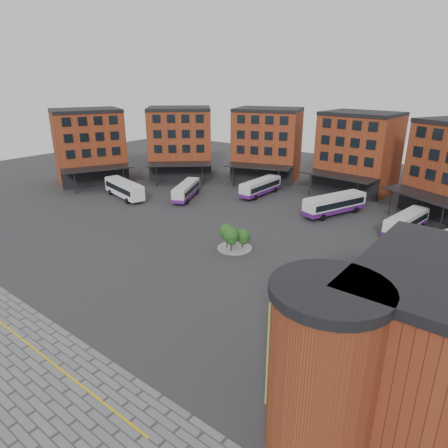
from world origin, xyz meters
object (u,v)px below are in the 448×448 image
Objects in this scene: bus_c at (260,187)px; bus_b at (186,190)px; tree_island at (233,236)px; bus_e at (406,222)px; bus_a at (124,188)px; bus_f at (429,254)px; blue_car at (339,429)px; bus_d at (335,204)px.

bus_b is at bearing -132.19° from bus_c.
tree_island is 24.92m from bus_e.
bus_a is (-29.22, 6.23, 0.00)m from tree_island.
bus_a is 0.89× the size of bus_f.
blue_car is at bearing -40.21° from tree_island.
bus_d is at bearing 46.23° from blue_car.
tree_island reaches higher than bus_d.
bus_e is at bearing 52.00° from tree_island.
bus_d is 2.69× the size of blue_car.
bus_c is 26.58m from bus_e.
bus_b is at bearing 147.55° from tree_island.
bus_b is 0.86× the size of bus_d.
bus_c reaches higher than bus_b.
tree_island is at bearing -64.08° from bus_c.
blue_car is at bearing -62.86° from bus_b.
bus_e is at bearing 14.54° from bus_d.
tree_island reaches higher than bus_c.
tree_island reaches higher than blue_car.
bus_c is 0.90× the size of bus_d.
bus_a is 46.53m from bus_e.
bus_a is 11.19m from bus_b.
tree_island is 0.43× the size of bus_c.
bus_d is at bearing -8.19° from bus_b.
bus_d is 19.88m from bus_f.
bus_a is 56.72m from blue_car.
bus_c is at bearing 60.58° from blue_car.
bus_b is 25.72m from bus_d.
bus_f is (40.69, -3.53, 0.38)m from bus_b.
bus_b is 52.43m from blue_car.
bus_d is 0.91× the size of bus_f.
bus_c is at bearing 21.43° from bus_b.
bus_a is at bearing -137.30° from bus_c.
bus_b is 2.31× the size of blue_car.
tree_island is 25.42m from bus_c.
bus_d is 1.13× the size of bus_e.
bus_f is 27.84m from blue_car.
tree_island is 0.43× the size of bus_e.
bus_d is at bearing -178.07° from bus_e.
bus_f is at bearing 24.88° from blue_car.
bus_a is 24.67m from bus_c.
bus_b is (-20.21, 12.85, -0.32)m from tree_island.
bus_e is (26.38, -3.26, -0.06)m from bus_c.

